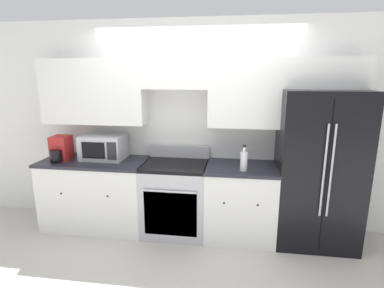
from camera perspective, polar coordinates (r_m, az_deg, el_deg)
ground_plane at (r=3.68m, az=-0.72°, el=-18.74°), size 12.00×12.00×0.00m
wall_back at (r=3.72m, az=0.76°, el=6.12°), size 8.00×0.39×2.60m
lower_cabinets_left at (r=4.09m, az=-17.73°, el=-8.94°), size 1.32×0.64×0.89m
lower_cabinets_right at (r=3.71m, az=9.14°, el=-10.80°), size 0.84×0.64×0.89m
oven_range at (r=3.77m, az=-3.19°, el=-10.16°), size 0.77×0.65×1.05m
refrigerator at (r=3.71m, az=22.77°, el=-4.36°), size 0.90×0.72×1.78m
microwave at (r=3.94m, az=-16.53°, el=-0.56°), size 0.53×0.36×0.31m
bottle at (r=3.38m, az=9.85°, el=-3.12°), size 0.08×0.08×0.29m
coffee_maker at (r=4.09m, az=-23.76°, el=-0.89°), size 0.21×0.30×0.30m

